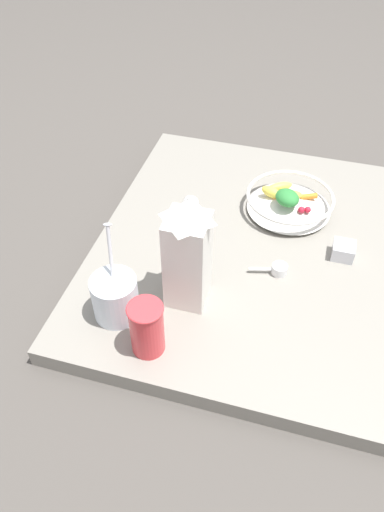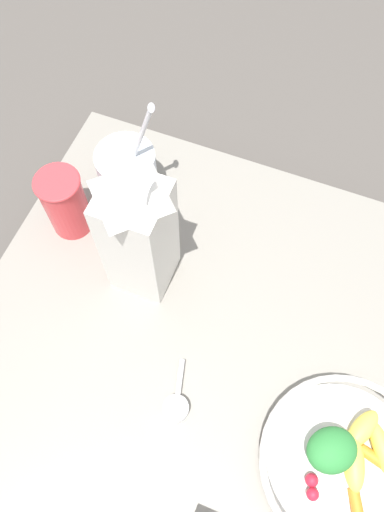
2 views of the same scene
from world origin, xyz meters
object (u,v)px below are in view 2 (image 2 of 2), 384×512
Objects in this scene: milk_carton at (138,231)px; yogurt_tub at (128,172)px; drinking_cup at (65,202)px; fruit_bowl at (345,463)px.

milk_carton is 1.27× the size of yogurt_tub.
drinking_cup is at bearing 145.38° from yogurt_tub.
yogurt_tub is 1.72× the size of drinking_cup.
yogurt_tub is at bearing 55.90° from fruit_bowl.
fruit_bowl is 0.43m from milk_carton.
fruit_bowl is at bearing -115.22° from milk_carton.
drinking_cup is (0.22, 0.54, 0.03)m from fruit_bowl.
milk_carton is 0.19m from yogurt_tub.
fruit_bowl is at bearing -112.19° from drinking_cup.
yogurt_tub is 0.12m from drinking_cup.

